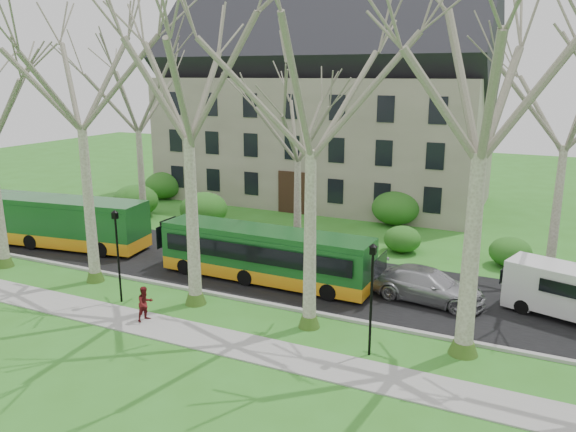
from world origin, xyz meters
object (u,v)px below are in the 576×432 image
at_px(sedan, 427,285).
at_px(pedestrian_b, 145,304).
at_px(bus_follow, 265,254).
at_px(bus_lead, 51,221).
at_px(van_a, 571,294).

bearing_deg(sedan, pedestrian_b, 131.54).
bearing_deg(sedan, bus_follow, 102.72).
bearing_deg(pedestrian_b, bus_lead, 79.23).
distance_m(bus_follow, sedan, 8.10).
bearing_deg(van_a, bus_follow, -157.08).
bearing_deg(bus_follow, van_a, 6.74).
bearing_deg(bus_lead, van_a, -4.48).
height_order(sedan, pedestrian_b, pedestrian_b).
xyz_separation_m(sedan, van_a, (5.94, 0.61, 0.37)).
height_order(bus_follow, pedestrian_b, bus_follow).
distance_m(sedan, van_a, 5.98).
bearing_deg(sedan, van_a, -77.49).
distance_m(bus_lead, sedan, 22.75).
height_order(van_a, pedestrian_b, van_a).
xyz_separation_m(bus_follow, pedestrian_b, (-2.42, -6.44, -0.63)).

